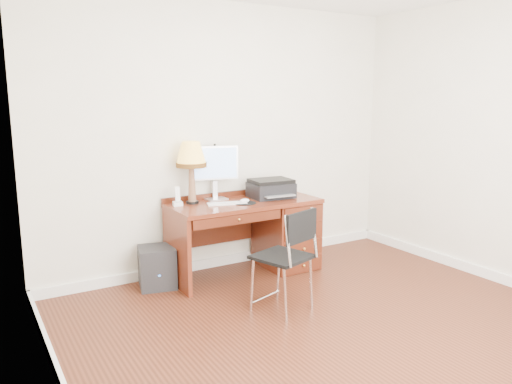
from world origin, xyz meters
TOP-DOWN VIEW (x-y plane):
  - ground at (0.00, 0.00)m, footprint 4.00×4.00m
  - room_shell at (0.00, 0.63)m, footprint 4.00×4.00m
  - desk at (0.32, 1.40)m, footprint 1.50×0.67m
  - monitor at (-0.21, 1.63)m, footprint 0.47×0.20m
  - keyboard at (-0.21, 1.36)m, footprint 0.39×0.21m
  - mouse_pad at (-0.05, 1.31)m, footprint 0.22×0.22m
  - printer at (0.33, 1.43)m, footprint 0.45×0.36m
  - leg_lamp at (-0.49, 1.56)m, footprint 0.29×0.29m
  - phone at (-0.65, 1.54)m, footprint 0.10×0.10m
  - pen_cup at (0.41, 1.58)m, footprint 0.07×0.07m
  - chair at (-0.17, 0.40)m, footprint 0.52×0.52m
  - equipment_box at (-0.89, 1.50)m, footprint 0.40×0.40m

SIDE VIEW (x-z plane):
  - ground at x=0.00m, z-range 0.00..0.00m
  - room_shell at x=0.00m, z-range -1.95..2.05m
  - equipment_box at x=-0.89m, z-range 0.00..0.38m
  - desk at x=0.32m, z-range 0.04..0.79m
  - chair at x=-0.17m, z-range 0.09..0.97m
  - keyboard at x=-0.21m, z-range 0.75..0.76m
  - mouse_pad at x=-0.05m, z-range 0.74..0.79m
  - pen_cup at x=0.41m, z-range 0.75..0.84m
  - phone at x=-0.65m, z-range 0.71..0.90m
  - printer at x=0.33m, z-range 0.75..0.94m
  - monitor at x=-0.21m, z-range 0.82..1.36m
  - leg_lamp at x=-0.49m, z-range 0.89..1.49m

